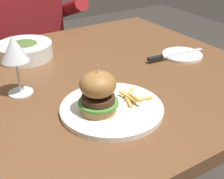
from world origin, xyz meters
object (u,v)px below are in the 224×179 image
burger_sandwich (98,92)px  soup_bowl (25,50)px  wine_glass (14,51)px  diner_person (27,52)px  table_knife (171,55)px  main_plate (112,109)px  bread_plate (182,55)px

burger_sandwich → soup_bowl: burger_sandwich is taller
burger_sandwich → wine_glass: (-0.13, 0.22, 0.06)m
wine_glass → soup_bowl: size_ratio=0.88×
wine_glass → diner_person: 0.85m
wine_glass → table_knife: bearing=-4.2°
table_knife → main_plate: bearing=-153.7°
wine_glass → main_plate: bearing=-52.3°
wine_glass → table_knife: size_ratio=0.73×
burger_sandwich → soup_bowl: bearing=93.8°
bread_plate → soup_bowl: (-0.49, 0.30, 0.02)m
main_plate → table_knife: table_knife is taller
burger_sandwich → soup_bowl: 0.47m
burger_sandwich → wine_glass: 0.26m
burger_sandwich → table_knife: burger_sandwich is taller
wine_glass → bread_plate: size_ratio=1.19×
main_plate → burger_sandwich: burger_sandwich is taller
main_plate → wine_glass: wine_glass is taller
main_plate → soup_bowl: bearing=98.6°
table_knife → diner_person: size_ratio=0.20×
main_plate → wine_glass: size_ratio=1.56×
main_plate → diner_person: bearing=85.3°
main_plate → bread_plate: (0.42, 0.18, -0.00)m
wine_glass → soup_bowl: bearing=68.4°
table_knife → diner_person: (-0.29, 0.79, -0.19)m
bread_plate → wine_glass: bearing=175.6°
bread_plate → diner_person: bearing=113.2°
main_plate → diner_person: (0.08, 0.97, -0.18)m
main_plate → soup_bowl: soup_bowl is taller
burger_sandwich → bread_plate: burger_sandwich is taller
main_plate → table_knife: 0.41m
main_plate → burger_sandwich: bearing=-179.1°
diner_person → burger_sandwich: bearing=-97.1°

